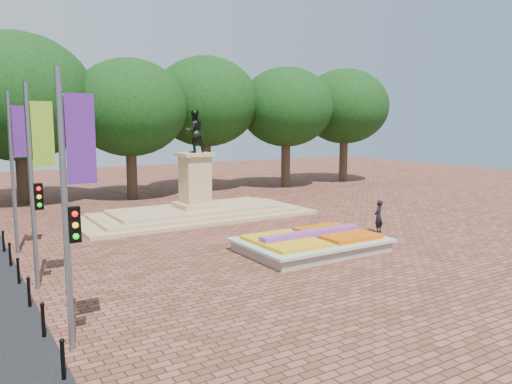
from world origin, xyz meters
TOP-DOWN VIEW (x-y plane):
  - ground at (0.00, 0.00)m, footprint 90.00×90.00m
  - flower_bed at (1.03, -2.00)m, footprint 6.30×4.30m
  - monument at (0.00, 8.00)m, footprint 14.00×6.00m
  - tree_row_back at (2.33, 18.00)m, footprint 44.80×8.80m
  - banner_poles at (-10.08, -1.31)m, footprint 0.88×11.17m
  - bollard_row at (-10.70, -1.50)m, footprint 0.12×13.12m
  - pedestrian at (6.19, -0.97)m, footprint 0.74×0.62m

SIDE VIEW (x-z plane):
  - ground at x=0.00m, z-range 0.00..0.00m
  - flower_bed at x=1.03m, z-range -0.08..0.83m
  - bollard_row at x=-10.70m, z-range 0.04..1.02m
  - pedestrian at x=6.19m, z-range 0.00..1.72m
  - monument at x=0.00m, z-range -2.32..4.09m
  - banner_poles at x=-10.08m, z-range 0.38..7.38m
  - tree_row_back at x=2.33m, z-range 1.46..11.89m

